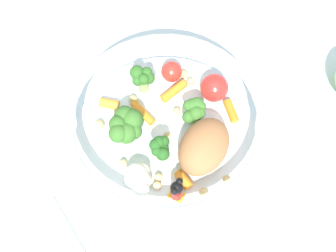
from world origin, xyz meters
TOP-DOWN VIEW (x-y plane):
  - ground_plane at (0.00, 0.00)m, footprint 2.40×2.40m
  - food_container at (0.01, 0.00)m, footprint 0.22×0.22m

SIDE VIEW (x-z plane):
  - ground_plane at x=0.00m, z-range 0.00..0.00m
  - food_container at x=0.01m, z-range 0.00..0.06m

